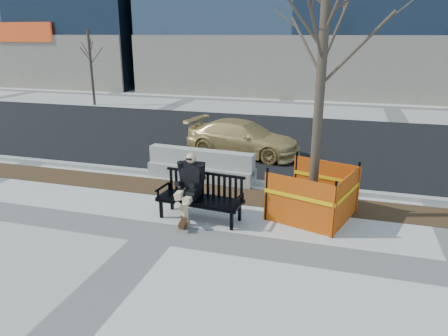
% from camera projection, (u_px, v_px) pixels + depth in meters
% --- Properties ---
extents(ground, '(120.00, 120.00, 0.00)m').
position_uv_depth(ground, '(159.00, 233.00, 9.01)').
color(ground, beige).
rests_on(ground, ground).
extents(mulch_strip, '(40.00, 1.20, 0.02)m').
position_uv_depth(mulch_strip, '(199.00, 191.00, 11.38)').
color(mulch_strip, '#47301C').
rests_on(mulch_strip, ground).
extents(asphalt_street, '(60.00, 10.40, 0.01)m').
position_uv_depth(asphalt_street, '(250.00, 139.00, 17.04)').
color(asphalt_street, black).
rests_on(asphalt_street, ground).
extents(curb, '(60.00, 0.25, 0.12)m').
position_uv_depth(curb, '(210.00, 178.00, 12.23)').
color(curb, '#9E9B93').
rests_on(curb, ground).
extents(bench, '(2.08, 0.91, 1.08)m').
position_uv_depth(bench, '(200.00, 219.00, 9.70)').
color(bench, black).
rests_on(bench, ground).
extents(seated_man, '(0.75, 1.14, 1.52)m').
position_uv_depth(seated_man, '(191.00, 216.00, 9.84)').
color(seated_man, black).
rests_on(seated_man, ground).
extents(tree_fence, '(3.17, 3.17, 6.31)m').
position_uv_depth(tree_fence, '(311.00, 216.00, 9.87)').
color(tree_fence, '#EF5B10').
rests_on(tree_fence, ground).
extents(sedan, '(4.36, 2.46, 1.19)m').
position_uv_depth(sedan, '(243.00, 154.00, 14.88)').
color(sedan, tan).
rests_on(sedan, ground).
extents(jersey_barrier_left, '(3.25, 0.88, 0.92)m').
position_uv_depth(jersey_barrier_left, '(201.00, 179.00, 12.33)').
color(jersey_barrier_left, '#9F9D95').
rests_on(jersey_barrier_left, ground).
extents(far_tree_left, '(2.11, 2.11, 4.64)m').
position_uv_depth(far_tree_left, '(95.00, 105.00, 25.15)').
color(far_tree_left, '#4C3B30').
rests_on(far_tree_left, ground).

